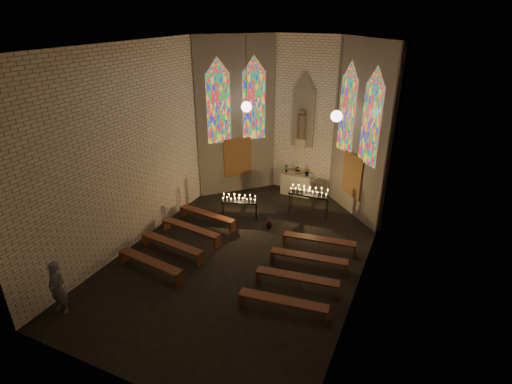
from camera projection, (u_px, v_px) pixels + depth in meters
floor at (246, 253)px, 14.22m from camera, size 12.00×12.00×0.00m
room at (283, 128)px, 15.45m from camera, size 8.22×12.43×7.00m
altar at (297, 184)px, 18.52m from camera, size 1.40×0.60×1.00m
flower_vase_left at (286, 168)px, 18.43m from camera, size 0.24×0.20×0.38m
flower_vase_center at (298, 170)px, 18.23m from camera, size 0.47×0.44×0.42m
flower_vase_right at (307, 172)px, 18.01m from camera, size 0.22×0.18×0.38m
aisle_flower_pot at (269, 223)px, 15.73m from camera, size 0.26×0.26×0.44m
votive_stand_left at (239, 200)px, 16.01m from camera, size 1.50×0.77×1.08m
votive_stand_right at (309, 193)px, 16.32m from camera, size 1.68×0.46×1.23m
pew_left_0 at (207, 215)px, 15.95m from camera, size 2.59×0.68×0.49m
pew_right_0 at (319, 241)px, 14.21m from camera, size 2.59×0.68×0.49m
pew_left_1 at (191, 229)px, 14.96m from camera, size 2.59×0.68×0.49m
pew_right_1 at (309, 258)px, 13.22m from camera, size 2.59×0.68×0.49m
pew_left_2 at (172, 245)px, 13.97m from camera, size 2.59×0.68×0.49m
pew_right_2 at (297, 278)px, 12.23m from camera, size 2.59×0.68×0.49m
pew_left_3 at (150, 263)px, 12.97m from camera, size 2.59×0.68×0.49m
pew_right_3 at (283, 302)px, 11.23m from camera, size 2.59×0.68×0.49m
visitor at (58, 288)px, 11.17m from camera, size 0.61×0.43×1.62m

